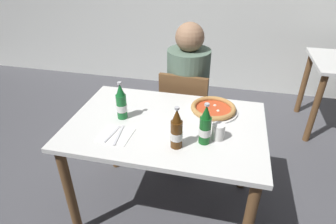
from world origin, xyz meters
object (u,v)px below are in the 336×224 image
object	(u,v)px
beer_bottle_right	(205,127)
beer_bottle_left	(121,103)
beer_bottle_center	(177,131)
diner_seated	(187,98)
pizza_margherita_near	(213,109)
napkin_with_cutlery	(116,135)
paper_cup	(218,132)
chair_behind_table	(185,111)
dining_table_main	(166,138)

from	to	relation	value
beer_bottle_right	beer_bottle_left	bearing A→B (deg)	165.65
beer_bottle_center	diner_seated	bearing A→B (deg)	95.42
pizza_margherita_near	beer_bottle_center	world-z (taller)	beer_bottle_center
napkin_with_cutlery	paper_cup	bearing A→B (deg)	10.27
chair_behind_table	pizza_margherita_near	xyz separation A→B (m)	(0.25, -0.41, 0.29)
beer_bottle_center	pizza_margherita_near	bearing A→B (deg)	68.81
dining_table_main	napkin_with_cutlery	distance (m)	0.34
beer_bottle_right	diner_seated	bearing A→B (deg)	105.76
beer_bottle_left	paper_cup	bearing A→B (deg)	-8.08
napkin_with_cutlery	paper_cup	distance (m)	0.59
chair_behind_table	napkin_with_cutlery	distance (m)	0.89
beer_bottle_left	beer_bottle_right	world-z (taller)	same
pizza_margherita_near	beer_bottle_right	xyz separation A→B (m)	(-0.02, -0.34, 0.08)
diner_seated	beer_bottle_right	size ratio (longest dim) A/B	4.89
dining_table_main	beer_bottle_right	xyz separation A→B (m)	(0.25, -0.14, 0.22)
paper_cup	beer_bottle_right	bearing A→B (deg)	-144.25
beer_bottle_right	beer_bottle_center	bearing A→B (deg)	-153.23
dining_table_main	diner_seated	xyz separation A→B (m)	(0.02, 0.66, -0.05)
napkin_with_cutlery	pizza_margherita_near	bearing A→B (deg)	37.21
dining_table_main	diner_seated	world-z (taller)	diner_seated
chair_behind_table	beer_bottle_right	bearing A→B (deg)	110.83
dining_table_main	beer_bottle_right	world-z (taller)	beer_bottle_right
dining_table_main	paper_cup	xyz separation A→B (m)	(0.32, -0.09, 0.16)
chair_behind_table	beer_bottle_right	distance (m)	0.87
beer_bottle_center	beer_bottle_right	xyz separation A→B (m)	(0.14, 0.07, 0.00)
chair_behind_table	napkin_with_cutlery	world-z (taller)	chair_behind_table
dining_table_main	beer_bottle_left	size ratio (longest dim) A/B	4.86
paper_cup	beer_bottle_center	bearing A→B (deg)	-150.07
diner_seated	napkin_with_cutlery	world-z (taller)	diner_seated
paper_cup	diner_seated	bearing A→B (deg)	111.59
chair_behind_table	napkin_with_cutlery	bearing A→B (deg)	74.89
pizza_margherita_near	paper_cup	world-z (taller)	paper_cup
pizza_margherita_near	napkin_with_cutlery	size ratio (longest dim) A/B	1.68
chair_behind_table	napkin_with_cutlery	size ratio (longest dim) A/B	4.46
chair_behind_table	paper_cup	xyz separation A→B (m)	(0.30, -0.70, 0.32)
beer_bottle_center	paper_cup	bearing A→B (deg)	29.93
diner_seated	beer_bottle_left	bearing A→B (deg)	-115.00
pizza_margherita_near	paper_cup	bearing A→B (deg)	-79.83
beer_bottle_left	napkin_with_cutlery	size ratio (longest dim) A/B	1.30
beer_bottle_center	napkin_with_cutlery	bearing A→B (deg)	177.03
pizza_margherita_near	beer_bottle_center	xyz separation A→B (m)	(-0.16, -0.42, 0.08)
pizza_margherita_near	beer_bottle_center	distance (m)	0.45
chair_behind_table	beer_bottle_center	bearing A→B (deg)	99.82
beer_bottle_right	napkin_with_cutlery	world-z (taller)	beer_bottle_right
pizza_margherita_near	beer_bottle_left	bearing A→B (deg)	-159.50
beer_bottle_left	dining_table_main	bearing A→B (deg)	0.57
pizza_margherita_near	beer_bottle_left	xyz separation A→B (m)	(-0.55, -0.21, 0.08)
dining_table_main	beer_bottle_center	xyz separation A→B (m)	(0.11, -0.21, 0.22)
beer_bottle_center	paper_cup	distance (m)	0.25
diner_seated	paper_cup	distance (m)	0.83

